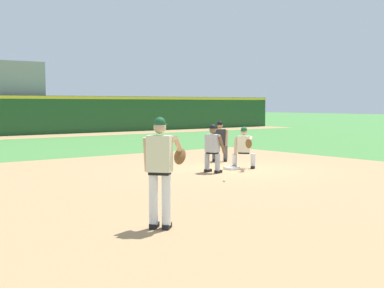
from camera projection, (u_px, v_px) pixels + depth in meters
name	position (u px, v px, depth m)	size (l,w,h in m)	color
ground_plane	(231.00, 170.00, 16.79)	(160.00, 160.00, 0.00)	#47843D
infield_dirt_patch	(207.00, 190.00, 12.82)	(18.00, 18.00, 0.01)	tan
warning_track_strip	(9.00, 138.00, 32.46)	(48.00, 3.20, 0.01)	tan
first_base_bag	(231.00, 168.00, 16.78)	(0.38, 0.38, 0.09)	white
baseball	(224.00, 181.00, 14.13)	(0.07, 0.07, 0.07)	white
pitcher	(161.00, 166.00, 8.82)	(0.85, 0.57, 1.86)	black
first_baseman	(244.00, 146.00, 17.01)	(0.79, 1.06, 1.34)	black
baserunner	(213.00, 146.00, 16.01)	(0.52, 0.64, 1.46)	black
umpire	(220.00, 139.00, 19.09)	(0.67, 0.67, 1.46)	black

